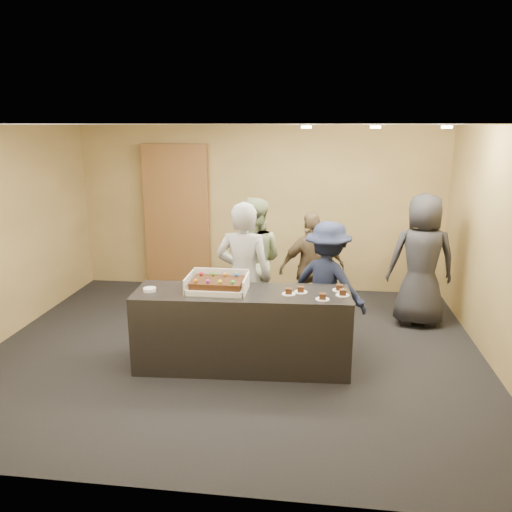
# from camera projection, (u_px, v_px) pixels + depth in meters

# --- Properties ---
(room) EXTENTS (6.04, 6.00, 2.70)m
(room) POSITION_uv_depth(u_px,v_px,m) (234.00, 243.00, 5.84)
(room) COLOR black
(room) RESTS_ON ground
(serving_counter) EXTENTS (2.44, 0.83, 0.90)m
(serving_counter) POSITION_uv_depth(u_px,v_px,m) (242.00, 329.00, 5.65)
(serving_counter) COLOR black
(serving_counter) RESTS_ON floor
(storage_cabinet) EXTENTS (1.09, 0.15, 2.40)m
(storage_cabinet) POSITION_uv_depth(u_px,v_px,m) (177.00, 217.00, 8.36)
(storage_cabinet) COLOR brown
(storage_cabinet) RESTS_ON floor
(cake_box) EXTENTS (0.66, 0.46, 0.19)m
(cake_box) POSITION_uv_depth(u_px,v_px,m) (218.00, 286.00, 5.58)
(cake_box) COLOR white
(cake_box) RESTS_ON serving_counter
(sheet_cake) EXTENTS (0.57, 0.39, 0.11)m
(sheet_cake) POSITION_uv_depth(u_px,v_px,m) (217.00, 282.00, 5.54)
(sheet_cake) COLOR black
(sheet_cake) RESTS_ON cake_box
(plate_stack) EXTENTS (0.14, 0.14, 0.04)m
(plate_stack) POSITION_uv_depth(u_px,v_px,m) (150.00, 289.00, 5.56)
(plate_stack) COLOR white
(plate_stack) RESTS_ON serving_counter
(slice_a) EXTENTS (0.15, 0.15, 0.07)m
(slice_a) POSITION_uv_depth(u_px,v_px,m) (289.00, 292.00, 5.44)
(slice_a) COLOR white
(slice_a) RESTS_ON serving_counter
(slice_b) EXTENTS (0.15, 0.15, 0.07)m
(slice_b) POSITION_uv_depth(u_px,v_px,m) (301.00, 290.00, 5.51)
(slice_b) COLOR white
(slice_b) RESTS_ON serving_counter
(slice_c) EXTENTS (0.15, 0.15, 0.07)m
(slice_c) POSITION_uv_depth(u_px,v_px,m) (323.00, 297.00, 5.28)
(slice_c) COLOR white
(slice_c) RESTS_ON serving_counter
(slice_d) EXTENTS (0.15, 0.15, 0.07)m
(slice_d) POSITION_uv_depth(u_px,v_px,m) (339.00, 288.00, 5.57)
(slice_d) COLOR white
(slice_d) RESTS_ON serving_counter
(slice_e) EXTENTS (0.15, 0.15, 0.07)m
(slice_e) POSITION_uv_depth(u_px,v_px,m) (343.00, 293.00, 5.41)
(slice_e) COLOR white
(slice_e) RESTS_ON serving_counter
(person_server_grey) EXTENTS (0.71, 0.50, 1.84)m
(person_server_grey) POSITION_uv_depth(u_px,v_px,m) (244.00, 278.00, 5.97)
(person_server_grey) COLOR #9D9DA1
(person_server_grey) RESTS_ON floor
(person_sage_man) EXTENTS (0.90, 0.73, 1.76)m
(person_sage_man) POSITION_uv_depth(u_px,v_px,m) (253.00, 261.00, 6.84)
(person_sage_man) COLOR gray
(person_sage_man) RESTS_ON floor
(person_navy_man) EXTENTS (1.17, 1.00, 1.57)m
(person_navy_man) POSITION_uv_depth(u_px,v_px,m) (327.00, 284.00, 6.17)
(person_navy_man) COLOR #1A203B
(person_navy_man) RESTS_ON floor
(person_brown_extra) EXTENTS (0.99, 0.64, 1.57)m
(person_brown_extra) POSITION_uv_depth(u_px,v_px,m) (312.00, 269.00, 6.84)
(person_brown_extra) COLOR brown
(person_brown_extra) RESTS_ON floor
(person_dark_suit) EXTENTS (0.91, 0.61, 1.83)m
(person_dark_suit) POSITION_uv_depth(u_px,v_px,m) (422.00, 260.00, 6.77)
(person_dark_suit) COLOR #26262B
(person_dark_suit) RESTS_ON floor
(ceiling_spotlights) EXTENTS (1.72, 0.12, 0.03)m
(ceiling_spotlights) POSITION_uv_depth(u_px,v_px,m) (375.00, 127.00, 5.79)
(ceiling_spotlights) COLOR #FFEAC6
(ceiling_spotlights) RESTS_ON ceiling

